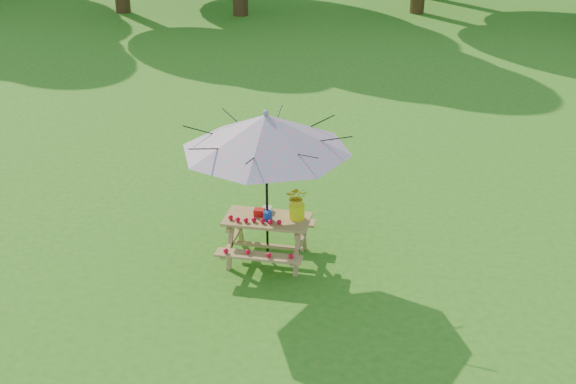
# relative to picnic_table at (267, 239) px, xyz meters

# --- Properties ---
(picnic_table) EXTENTS (1.20, 1.32, 0.67)m
(picnic_table) POSITION_rel_picnic_table_xyz_m (0.00, 0.00, 0.00)
(picnic_table) COLOR #A17848
(picnic_table) RESTS_ON ground
(patio_umbrella) EXTENTS (2.38, 2.38, 2.27)m
(patio_umbrella) POSITION_rel_picnic_table_xyz_m (0.00, 0.00, 1.62)
(patio_umbrella) COLOR black
(patio_umbrella) RESTS_ON ground
(produce_bins) EXTENTS (0.29, 0.38, 0.13)m
(produce_bins) POSITION_rel_picnic_table_xyz_m (-0.04, 0.04, 0.40)
(produce_bins) COLOR #B2110E
(produce_bins) RESTS_ON picnic_table
(tomatoes_row) EXTENTS (0.77, 0.13, 0.07)m
(tomatoes_row) POSITION_rel_picnic_table_xyz_m (-0.15, -0.18, 0.38)
(tomatoes_row) COLOR red
(tomatoes_row) RESTS_ON picnic_table
(flower_bucket) EXTENTS (0.33, 0.30, 0.49)m
(flower_bucket) POSITION_rel_picnic_table_xyz_m (0.41, 0.07, 0.61)
(flower_bucket) COLOR #EDF00C
(flower_bucket) RESTS_ON picnic_table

